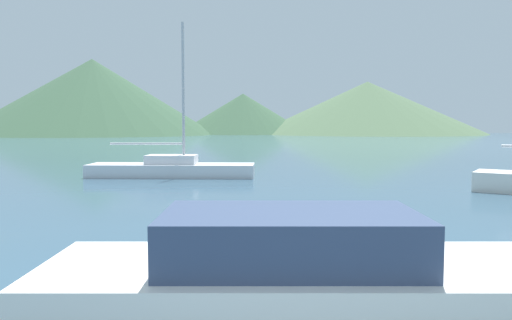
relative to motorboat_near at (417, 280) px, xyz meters
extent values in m
cube|color=white|center=(-1.06, 0.02, -0.07)|extent=(7.39, 2.39, 0.60)
cube|color=black|center=(-1.06, 0.02, -0.27)|extent=(7.43, 2.41, 0.20)
cube|color=#334260|center=(-1.61, 0.03, 0.55)|extent=(3.23, 1.87, 0.66)
cube|color=silver|center=(-5.53, 15.97, -0.09)|extent=(7.39, 2.15, 0.57)
cube|color=silver|center=(-5.53, 15.97, 0.40)|extent=(2.25, 1.37, 0.40)
cylinder|color=#BCBCC1|center=(-4.99, 15.94, 3.30)|extent=(0.12, 0.12, 6.20)
cylinder|color=#BCBCC1|center=(-6.63, 16.02, 1.10)|extent=(3.29, 0.25, 0.10)
cone|color=#38563D|center=(-35.55, 102.33, 7.72)|extent=(53.20, 53.20, 16.19)
cone|color=#38563D|center=(-3.28, 110.08, 4.28)|extent=(30.94, 30.94, 9.30)
cone|color=#4C6647|center=(25.28, 108.53, 5.61)|extent=(51.97, 51.97, 11.96)
camera|label=1|loc=(-2.14, -6.16, 1.98)|focal=35.00mm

